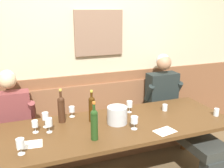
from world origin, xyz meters
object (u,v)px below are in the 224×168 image
(wall_bench, at_px, (95,135))
(dining_table, at_px, (114,131))
(wine_bottle_green_tall, at_px, (61,108))
(water_tumbler_center, at_px, (216,112))
(wine_glass_mid_right, at_px, (129,104))
(ice_bucket, at_px, (117,115))
(wine_glass_by_bottle, at_px, (49,122))
(wine_bottle_amber_mid, at_px, (92,108))
(wine_glass_center_rear, at_px, (72,110))
(wine_glass_mid_left, at_px, (35,124))
(wine_glass_center_front, at_px, (45,117))
(person_right_seat, at_px, (13,142))
(wine_bottle_clear_water, at_px, (94,123))
(wine_glass_near_bucket, at_px, (20,143))
(wine_glass_left_end, at_px, (134,120))
(person_left_seat, at_px, (176,111))
(water_tumbler_left, at_px, (165,107))

(wall_bench, relative_size, dining_table, 1.12)
(wine_bottle_green_tall, relative_size, water_tumbler_center, 4.30)
(wine_bottle_green_tall, bearing_deg, wine_glass_mid_right, -0.91)
(ice_bucket, height_order, wine_glass_by_bottle, ice_bucket)
(ice_bucket, distance_m, wine_bottle_green_tall, 0.60)
(wine_bottle_amber_mid, bearing_deg, wine_glass_center_rear, 132.09)
(wine_bottle_green_tall, bearing_deg, dining_table, -27.88)
(wine_bottle_green_tall, distance_m, wine_glass_mid_left, 0.34)
(wine_glass_center_front, bearing_deg, person_right_seat, 164.29)
(wine_glass_mid_left, bearing_deg, wine_glass_mid_right, 7.37)
(wine_bottle_green_tall, bearing_deg, water_tumbler_center, -15.21)
(wine_glass_center_rear, bearing_deg, wine_bottle_green_tall, -142.28)
(dining_table, distance_m, wine_bottle_clear_water, 0.43)
(wine_glass_near_bucket, bearing_deg, wine_bottle_green_tall, 49.93)
(wine_glass_center_front, height_order, water_tumbler_center, wine_glass_center_front)
(person_right_seat, height_order, wine_glass_left_end, person_right_seat)
(person_left_seat, bearing_deg, wine_glass_mid_right, -173.72)
(wine_glass_mid_right, distance_m, water_tumbler_center, 0.99)
(person_left_seat, xyz_separation_m, ice_bucket, (-0.96, -0.30, 0.21))
(person_right_seat, bearing_deg, wine_glass_center_front, -15.71)
(wine_bottle_amber_mid, relative_size, wine_glass_by_bottle, 2.37)
(wine_glass_mid_left, bearing_deg, wine_glass_center_front, 38.06)
(water_tumbler_left, bearing_deg, wine_glass_mid_left, -178.55)
(wine_glass_mid_left, xyz_separation_m, water_tumbler_left, (1.50, 0.04, -0.05))
(wall_bench, bearing_deg, wine_glass_left_end, -79.99)
(wine_glass_mid_right, relative_size, wine_glass_center_rear, 1.13)
(wine_bottle_amber_mid, relative_size, water_tumbler_left, 4.55)
(water_tumbler_left, distance_m, water_tumbler_center, 0.58)
(wine_glass_by_bottle, bearing_deg, wine_bottle_amber_mid, 12.15)
(wall_bench, xyz_separation_m, wine_glass_by_bottle, (-0.66, -0.65, 0.57))
(wall_bench, xyz_separation_m, wine_bottle_green_tall, (-0.50, -0.45, 0.63))
(wine_bottle_clear_water, bearing_deg, wine_bottle_green_tall, 113.70)
(wine_glass_center_front, bearing_deg, wine_glass_left_end, -23.64)
(wine_glass_near_bucket, height_order, water_tumbler_center, wine_glass_near_bucket)
(water_tumbler_center, bearing_deg, wine_glass_left_end, 178.49)
(dining_table, relative_size, wine_bottle_green_tall, 6.88)
(wine_glass_mid_right, bearing_deg, wine_glass_center_front, -176.94)
(wall_bench, relative_size, wine_bottle_clear_water, 7.62)
(wine_glass_center_front, xyz_separation_m, wine_glass_center_rear, (0.31, 0.17, -0.03))
(wine_glass_center_front, relative_size, wine_glass_near_bucket, 1.12)
(person_right_seat, distance_m, wine_bottle_green_tall, 0.60)
(wine_bottle_green_tall, xyz_separation_m, water_tumbler_center, (1.68, -0.46, -0.11))
(person_left_seat, height_order, wine_glass_mid_right, person_left_seat)
(wine_glass_mid_right, xyz_separation_m, wine_glass_mid_left, (-1.08, -0.14, -0.01))
(wine_glass_center_front, relative_size, wine_glass_mid_right, 1.15)
(wine_glass_near_bucket, relative_size, wine_glass_left_end, 1.04)
(wine_glass_left_end, bearing_deg, wine_glass_near_bucket, -175.38)
(ice_bucket, bearing_deg, wine_glass_near_bucket, -164.02)
(person_left_seat, distance_m, water_tumbler_center, 0.57)
(wine_bottle_clear_water, xyz_separation_m, wine_bottle_amber_mid, (0.09, 0.40, -0.01))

